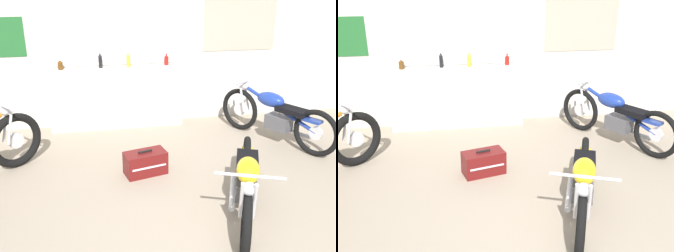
% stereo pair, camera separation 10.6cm
% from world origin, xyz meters
% --- Properties ---
extents(wall_back, '(10.00, 0.07, 2.80)m').
position_xyz_m(wall_back, '(-0.01, 3.70, 1.40)').
color(wall_back, silver).
rests_on(wall_back, ground_plane).
extents(sill_counter, '(2.17, 0.28, 1.01)m').
position_xyz_m(sill_counter, '(-0.72, 3.52, 0.51)').
color(sill_counter, silver).
rests_on(sill_counter, ground_plane).
extents(bottle_leftmost, '(0.08, 0.08, 0.16)m').
position_xyz_m(bottle_leftmost, '(-1.58, 3.56, 1.08)').
color(bottle_leftmost, '#5B3814').
rests_on(bottle_leftmost, sill_counter).
extents(bottle_left_center, '(0.06, 0.06, 0.26)m').
position_xyz_m(bottle_left_center, '(-0.95, 3.57, 1.13)').
color(bottle_left_center, black).
rests_on(bottle_left_center, sill_counter).
extents(bottle_center, '(0.06, 0.06, 0.27)m').
position_xyz_m(bottle_center, '(-0.50, 3.54, 1.13)').
color(bottle_center, gold).
rests_on(bottle_center, sill_counter).
extents(bottle_right_center, '(0.07, 0.07, 0.19)m').
position_xyz_m(bottle_right_center, '(0.12, 3.57, 1.10)').
color(bottle_right_center, maroon).
rests_on(bottle_right_center, sill_counter).
extents(motorcycle_blue, '(1.15, 1.77, 0.88)m').
position_xyz_m(motorcycle_blue, '(1.61, 2.46, 0.43)').
color(motorcycle_blue, black).
rests_on(motorcycle_blue, ground_plane).
extents(motorcycle_yellow, '(0.88, 1.84, 0.78)m').
position_xyz_m(motorcycle_yellow, '(0.48, 0.71, 0.39)').
color(motorcycle_yellow, black).
rests_on(motorcycle_yellow, ground_plane).
extents(hard_case_darkred, '(0.59, 0.39, 0.33)m').
position_xyz_m(hard_case_darkred, '(-0.47, 1.79, 0.15)').
color(hard_case_darkred, maroon).
rests_on(hard_case_darkred, ground_plane).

